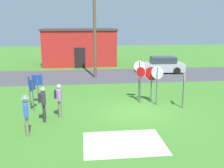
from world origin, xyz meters
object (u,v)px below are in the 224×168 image
(utility_pole, at_px, (95,26))
(parked_car_on_street, at_px, (161,65))
(person_in_blue, at_px, (59,98))
(person_near_signs, at_px, (26,113))
(person_with_sunhat, at_px, (43,102))
(info_panel_middle, at_px, (32,90))
(stop_sign_nearest, at_px, (141,79))
(info_panel_rightmost, at_px, (29,86))
(stop_sign_center_cluster, at_px, (152,78))
(stop_sign_low_front, at_px, (184,85))
(stop_sign_leaning_right, at_px, (139,74))
(info_panel_leftmost, at_px, (37,84))
(stop_sign_rear_right, at_px, (157,79))

(utility_pole, distance_m, parked_car_on_street, 7.40)
(person_in_blue, bearing_deg, person_near_signs, -118.68)
(parked_car_on_street, bearing_deg, person_with_sunhat, -128.72)
(person_near_signs, relative_size, info_panel_middle, 0.99)
(stop_sign_nearest, xyz_separation_m, info_panel_middle, (-6.00, -0.94, -0.23))
(parked_car_on_street, bearing_deg, info_panel_rightmost, -137.95)
(utility_pole, distance_m, info_panel_middle, 9.69)
(utility_pole, bearing_deg, info_panel_middle, -113.94)
(stop_sign_center_cluster, xyz_separation_m, stop_sign_low_front, (1.46, -1.27, -0.15))
(parked_car_on_street, distance_m, stop_sign_low_front, 10.50)
(stop_sign_leaning_right, xyz_separation_m, person_with_sunhat, (-5.27, -2.95, -0.65))
(info_panel_leftmost, bearing_deg, stop_sign_nearest, -3.70)
(person_with_sunhat, xyz_separation_m, info_panel_middle, (-0.74, 1.53, 0.23))
(info_panel_middle, bearing_deg, stop_sign_rear_right, 3.58)
(person_with_sunhat, distance_m, info_panel_leftmost, 2.95)
(info_panel_leftmost, relative_size, info_panel_rightmost, 0.99)
(stop_sign_rear_right, bearing_deg, parked_car_on_street, 71.82)
(stop_sign_nearest, height_order, info_panel_middle, stop_sign_nearest)
(utility_pole, relative_size, person_near_signs, 4.78)
(stop_sign_low_front, bearing_deg, stop_sign_leaning_right, 140.01)
(stop_sign_low_front, bearing_deg, stop_sign_rear_right, 148.90)
(stop_sign_rear_right, relative_size, info_panel_leftmost, 1.30)
(stop_sign_center_cluster, bearing_deg, person_near_signs, -147.62)
(info_panel_leftmost, height_order, info_panel_rightmost, info_panel_rightmost)
(utility_pole, xyz_separation_m, person_in_blue, (-2.28, -9.37, -3.35))
(stop_sign_rear_right, height_order, stop_sign_center_cluster, stop_sign_rear_right)
(stop_sign_rear_right, height_order, stop_sign_nearest, stop_sign_rear_right)
(utility_pole, bearing_deg, parked_car_on_street, 14.22)
(person_near_signs, bearing_deg, person_in_blue, 61.32)
(person_in_blue, relative_size, person_near_signs, 0.97)
(person_near_signs, distance_m, info_panel_leftmost, 4.46)
(utility_pole, height_order, stop_sign_nearest, utility_pole)
(stop_sign_center_cluster, xyz_separation_m, person_near_signs, (-6.37, -4.04, -0.51))
(stop_sign_rear_right, relative_size, person_near_signs, 1.30)
(parked_car_on_street, distance_m, info_panel_rightmost, 13.82)
(stop_sign_nearest, height_order, stop_sign_low_front, stop_sign_nearest)
(stop_sign_low_front, bearing_deg, stop_sign_center_cluster, 139.13)
(parked_car_on_street, height_order, stop_sign_low_front, stop_sign_low_front)
(person_with_sunhat, bearing_deg, parked_car_on_street, 51.28)
(utility_pole, xyz_separation_m, parked_car_on_street, (6.24, 1.58, -3.65))
(parked_car_on_street, height_order, person_near_signs, person_near_signs)
(stop_sign_leaning_right, relative_size, person_near_signs, 1.40)
(parked_car_on_street, relative_size, info_panel_rightmost, 2.49)
(stop_sign_leaning_right, distance_m, info_panel_rightmost, 6.36)
(person_near_signs, bearing_deg, info_panel_leftmost, 93.00)
(stop_sign_nearest, bearing_deg, stop_sign_low_front, -31.40)
(person_near_signs, relative_size, info_panel_leftmost, 1.00)
(stop_sign_center_cluster, distance_m, info_panel_middle, 6.72)
(stop_sign_rear_right, distance_m, person_near_signs, 7.47)
(stop_sign_low_front, bearing_deg, info_panel_middle, 177.57)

